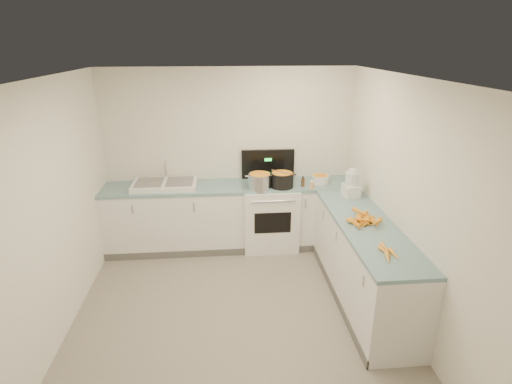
{
  "coord_description": "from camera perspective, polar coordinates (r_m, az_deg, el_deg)",
  "views": [
    {
      "loc": [
        -0.11,
        -3.53,
        2.8
      ],
      "look_at": [
        0.3,
        1.1,
        1.05
      ],
      "focal_mm": 28.0,
      "sensor_mm": 36.0,
      "label": 1
    }
  ],
  "objects": [
    {
      "name": "spice_jar",
      "position": [
        5.42,
        7.92,
        0.94
      ],
      "size": [
        0.06,
        0.06,
        0.1
      ],
      "primitive_type": "cylinder",
      "color": "#E5B266",
      "rests_on": "counter_back"
    },
    {
      "name": "steel_pot",
      "position": [
        5.38,
        0.52,
        1.46
      ],
      "size": [
        0.37,
        0.37,
        0.23
      ],
      "primitive_type": "cylinder",
      "rotation": [
        0.0,
        0.0,
        -0.22
      ],
      "color": "silver",
      "rests_on": "stove"
    },
    {
      "name": "wall_right",
      "position": [
        4.28,
        21.14,
        -2.06
      ],
      "size": [
        0.0,
        4.0,
        2.5
      ],
      "primitive_type": null,
      "rotation": [
        1.57,
        0.0,
        -1.57
      ],
      "color": "silver",
      "rests_on": "ground"
    },
    {
      "name": "wall_back",
      "position": [
        5.74,
        -3.79,
        4.93
      ],
      "size": [
        3.5,
        0.0,
        2.5
      ],
      "primitive_type": null,
      "rotation": [
        1.57,
        0.0,
        0.0
      ],
      "color": "silver",
      "rests_on": "ground"
    },
    {
      "name": "wooden_spoon",
      "position": [
        5.4,
        3.77,
        2.84
      ],
      "size": [
        0.27,
        0.23,
        0.01
      ],
      "primitive_type": "cylinder",
      "rotation": [
        1.57,
        0.0,
        0.86
      ],
      "color": "#AD7A47",
      "rests_on": "black_pot"
    },
    {
      "name": "ceiling",
      "position": [
        3.54,
        -3.4,
        15.77
      ],
      "size": [
        3.5,
        4.0,
        0.0
      ],
      "primitive_type": null,
      "rotation": [
        3.14,
        0.0,
        0.0
      ],
      "color": "silver",
      "rests_on": "ground"
    },
    {
      "name": "mixing_bowl",
      "position": [
        5.66,
        9.1,
        1.81
      ],
      "size": [
        0.3,
        0.3,
        0.11
      ],
      "primitive_type": "cylinder",
      "rotation": [
        0.0,
        0.0,
        0.23
      ],
      "color": "white",
      "rests_on": "counter_back"
    },
    {
      "name": "food_processor",
      "position": [
        5.21,
        13.47,
        0.98
      ],
      "size": [
        0.21,
        0.24,
        0.37
      ],
      "color": "white",
      "rests_on": "counter_right"
    },
    {
      "name": "sink",
      "position": [
        5.59,
        -12.9,
        1.09
      ],
      "size": [
        0.86,
        0.52,
        0.31
      ],
      "color": "white",
      "rests_on": "counter_back"
    },
    {
      "name": "wall_left",
      "position": [
        4.19,
        -27.75,
        -3.58
      ],
      "size": [
        0.0,
        4.0,
        2.5
      ],
      "primitive_type": null,
      "rotation": [
        1.57,
        0.0,
        1.57
      ],
      "color": "silver",
      "rests_on": "ground"
    },
    {
      "name": "black_pot",
      "position": [
        5.44,
        3.74,
        1.63
      ],
      "size": [
        0.34,
        0.34,
        0.22
      ],
      "primitive_type": "cylinder",
      "rotation": [
        0.0,
        0.0,
        -0.09
      ],
      "color": "black",
      "rests_on": "stove"
    },
    {
      "name": "extract_bottle",
      "position": [
        5.5,
        6.7,
        1.4
      ],
      "size": [
        0.05,
        0.05,
        0.12
      ],
      "primitive_type": "cylinder",
      "color": "#593319",
      "rests_on": "counter_back"
    },
    {
      "name": "peeled_carrots",
      "position": [
        3.95,
        18.31,
        -8.22
      ],
      "size": [
        0.15,
        0.36,
        0.04
      ],
      "color": "#FFA126",
      "rests_on": "counter_right"
    },
    {
      "name": "wall_front",
      "position": [
        2.18,
        -0.77,
        -24.68
      ],
      "size": [
        3.5,
        0.0,
        2.5
      ],
      "primitive_type": null,
      "rotation": [
        -1.57,
        0.0,
        0.0
      ],
      "color": "silver",
      "rests_on": "ground"
    },
    {
      "name": "carrot_pile",
      "position": [
        4.54,
        15.11,
        -3.82
      ],
      "size": [
        0.41,
        0.48,
        0.09
      ],
      "color": "orange",
      "rests_on": "counter_right"
    },
    {
      "name": "counter_right",
      "position": [
        4.74,
        15.07,
        -9.56
      ],
      "size": [
        0.62,
        2.2,
        0.94
      ],
      "color": "white",
      "rests_on": "ground"
    },
    {
      "name": "stove",
      "position": [
        5.74,
        1.97,
        -3.25
      ],
      "size": [
        0.76,
        0.65,
        1.36
      ],
      "color": "white",
      "rests_on": "ground"
    },
    {
      "name": "counter_back",
      "position": [
        5.72,
        -3.53,
        -3.42
      ],
      "size": [
        3.5,
        0.62,
        0.94
      ],
      "color": "white",
      "rests_on": "ground"
    },
    {
      "name": "floor",
      "position": [
        4.5,
        -2.7,
        -17.82
      ],
      "size": [
        3.5,
        4.0,
        0.0
      ],
      "primitive_type": null,
      "color": "gray",
      "rests_on": "ground"
    },
    {
      "name": "peelings",
      "position": [
        5.65,
        -14.77,
        1.56
      ],
      "size": [
        0.23,
        0.22,
        0.01
      ],
      "color": "tan",
      "rests_on": "sink"
    }
  ]
}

